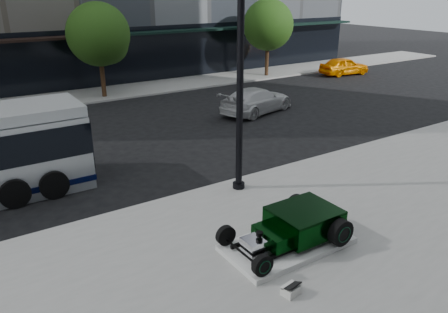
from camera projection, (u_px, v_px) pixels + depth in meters
ground at (190, 168)px, 17.00m from camera, size 120.00×120.00×0.00m
sidewalk_far at (84, 96)px, 27.92m from camera, size 70.00×4.00×0.12m
street_trees at (101, 37)px, 26.43m from camera, size 29.80×3.80×5.70m
display_plinth at (287, 244)px, 11.60m from camera, size 3.40×1.80×0.15m
hot_rod at (298, 224)px, 11.59m from camera, size 3.22×2.00×0.81m
info_plaque at (291, 290)px, 9.77m from camera, size 0.44×0.36×0.31m
lamppost at (240, 89)px, 13.79m from camera, size 0.41×0.41×7.44m
white_sedan at (257, 100)px, 24.27m from camera, size 5.15×3.14×1.39m
yellow_taxi at (344, 66)px, 34.78m from camera, size 4.26×2.09×1.40m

